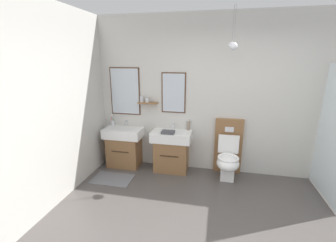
{
  "coord_description": "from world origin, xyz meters",
  "views": [
    {
      "loc": [
        -0.24,
        -2.09,
        2.02
      ],
      "look_at": [
        -1.04,
        1.57,
        0.99
      ],
      "focal_mm": 24.55,
      "sensor_mm": 36.0,
      "label": 1
    }
  ],
  "objects_px": {
    "vanity_sink_left": "(124,146)",
    "folded_hand_towel": "(168,132)",
    "toothbrush_cup": "(113,123)",
    "toilet": "(228,156)",
    "soap_dispenser": "(188,126)",
    "vanity_sink_right": "(171,150)"
  },
  "relations": [
    {
      "from": "vanity_sink_left",
      "to": "folded_hand_towel",
      "type": "xyz_separation_m",
      "value": [
        0.88,
        -0.12,
        0.37
      ]
    },
    {
      "from": "soap_dispenser",
      "to": "folded_hand_towel",
      "type": "distance_m",
      "value": 0.42
    },
    {
      "from": "vanity_sink_right",
      "to": "soap_dispenser",
      "type": "bearing_deg",
      "value": 27.65
    },
    {
      "from": "toilet",
      "to": "toothbrush_cup",
      "type": "distance_m",
      "value": 2.24
    },
    {
      "from": "toilet",
      "to": "toothbrush_cup",
      "type": "height_order",
      "value": "toilet"
    },
    {
      "from": "vanity_sink_right",
      "to": "folded_hand_towel",
      "type": "height_order",
      "value": "folded_hand_towel"
    },
    {
      "from": "vanity_sink_right",
      "to": "soap_dispenser",
      "type": "relative_size",
      "value": 3.78
    },
    {
      "from": "toothbrush_cup",
      "to": "soap_dispenser",
      "type": "relative_size",
      "value": 1.05
    },
    {
      "from": "soap_dispenser",
      "to": "toilet",
      "type": "bearing_deg",
      "value": -13.38
    },
    {
      "from": "toilet",
      "to": "folded_hand_towel",
      "type": "height_order",
      "value": "toilet"
    },
    {
      "from": "toilet",
      "to": "folded_hand_towel",
      "type": "xyz_separation_m",
      "value": [
        -1.04,
        -0.1,
        0.4
      ]
    },
    {
      "from": "vanity_sink_left",
      "to": "vanity_sink_right",
      "type": "height_order",
      "value": "same"
    },
    {
      "from": "vanity_sink_left",
      "to": "folded_hand_towel",
      "type": "distance_m",
      "value": 0.96
    },
    {
      "from": "vanity_sink_right",
      "to": "toilet",
      "type": "height_order",
      "value": "toilet"
    },
    {
      "from": "vanity_sink_left",
      "to": "vanity_sink_right",
      "type": "relative_size",
      "value": 1.0
    },
    {
      "from": "toothbrush_cup",
      "to": "folded_hand_towel",
      "type": "bearing_deg",
      "value": -12.53
    },
    {
      "from": "toilet",
      "to": "soap_dispenser",
      "type": "relative_size",
      "value": 5.05
    },
    {
      "from": "toothbrush_cup",
      "to": "soap_dispenser",
      "type": "height_order",
      "value": "toothbrush_cup"
    },
    {
      "from": "toilet",
      "to": "vanity_sink_left",
      "type": "bearing_deg",
      "value": 179.34
    },
    {
      "from": "vanity_sink_left",
      "to": "folded_hand_towel",
      "type": "bearing_deg",
      "value": -7.61
    },
    {
      "from": "toilet",
      "to": "folded_hand_towel",
      "type": "relative_size",
      "value": 4.55
    },
    {
      "from": "vanity_sink_left",
      "to": "soap_dispenser",
      "type": "height_order",
      "value": "soap_dispenser"
    }
  ]
}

